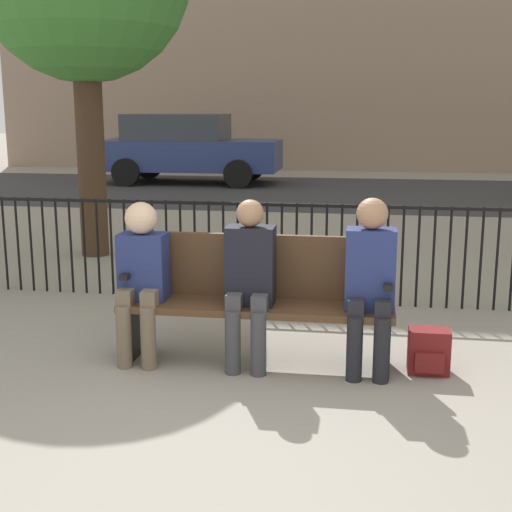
{
  "coord_description": "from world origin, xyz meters",
  "views": [
    {
      "loc": [
        0.76,
        -3.21,
        1.85
      ],
      "look_at": [
        0.0,
        1.64,
        0.8
      ],
      "focal_mm": 50.0,
      "sensor_mm": 36.0,
      "label": 1
    }
  ],
  "objects_px": {
    "seated_person_2": "(370,277)",
    "backpack": "(429,352)",
    "park_bench": "(258,294)",
    "seated_person_0": "(141,272)",
    "parked_car_1": "(186,147)",
    "seated_person_1": "(250,276)"
  },
  "relations": [
    {
      "from": "seated_person_2",
      "to": "backpack",
      "type": "bearing_deg",
      "value": 7.39
    },
    {
      "from": "park_bench",
      "to": "backpack",
      "type": "relative_size",
      "value": 6.21
    },
    {
      "from": "seated_person_0",
      "to": "seated_person_2",
      "type": "distance_m",
      "value": 1.63
    },
    {
      "from": "backpack",
      "to": "parked_car_1",
      "type": "relative_size",
      "value": 0.08
    },
    {
      "from": "seated_person_1",
      "to": "parked_car_1",
      "type": "height_order",
      "value": "parked_car_1"
    },
    {
      "from": "parked_car_1",
      "to": "seated_person_2",
      "type": "bearing_deg",
      "value": -69.87
    },
    {
      "from": "seated_person_0",
      "to": "seated_person_2",
      "type": "height_order",
      "value": "seated_person_2"
    },
    {
      "from": "park_bench",
      "to": "seated_person_1",
      "type": "relative_size",
      "value": 1.63
    },
    {
      "from": "seated_person_1",
      "to": "park_bench",
      "type": "bearing_deg",
      "value": 73.56
    },
    {
      "from": "seated_person_0",
      "to": "seated_person_2",
      "type": "bearing_deg",
      "value": 0.12
    },
    {
      "from": "seated_person_2",
      "to": "parked_car_1",
      "type": "bearing_deg",
      "value": 110.13
    },
    {
      "from": "seated_person_0",
      "to": "parked_car_1",
      "type": "distance_m",
      "value": 11.99
    },
    {
      "from": "park_bench",
      "to": "seated_person_2",
      "type": "xyz_separation_m",
      "value": [
        0.8,
        -0.13,
        0.19
      ]
    },
    {
      "from": "seated_person_2",
      "to": "parked_car_1",
      "type": "distance_m",
      "value": 12.45
    },
    {
      "from": "seated_person_1",
      "to": "parked_car_1",
      "type": "distance_m",
      "value": 12.19
    },
    {
      "from": "seated_person_2",
      "to": "parked_car_1",
      "type": "height_order",
      "value": "parked_car_1"
    },
    {
      "from": "seated_person_1",
      "to": "seated_person_2",
      "type": "bearing_deg",
      "value": 0.11
    },
    {
      "from": "seated_person_1",
      "to": "seated_person_2",
      "type": "relative_size",
      "value": 0.98
    },
    {
      "from": "seated_person_0",
      "to": "backpack",
      "type": "height_order",
      "value": "seated_person_0"
    },
    {
      "from": "backpack",
      "to": "park_bench",
      "type": "bearing_deg",
      "value": 176.53
    },
    {
      "from": "seated_person_1",
      "to": "parked_car_1",
      "type": "bearing_deg",
      "value": 106.42
    },
    {
      "from": "park_bench",
      "to": "seated_person_2",
      "type": "distance_m",
      "value": 0.83
    }
  ]
}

